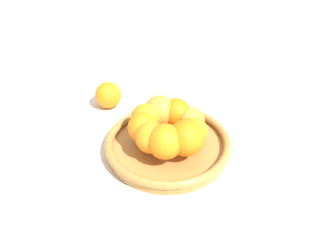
# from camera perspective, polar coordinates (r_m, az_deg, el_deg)

# --- Properties ---
(ground_plane) EXTENTS (4.00, 4.00, 0.00)m
(ground_plane) POSITION_cam_1_polar(r_m,az_deg,el_deg) (0.82, 0.00, -4.11)
(ground_plane) COLOR beige
(fruit_bowl) EXTENTS (0.31, 0.31, 0.04)m
(fruit_bowl) POSITION_cam_1_polar(r_m,az_deg,el_deg) (0.81, 0.00, -3.13)
(fruit_bowl) COLOR #A57238
(fruit_bowl) RESTS_ON ground_plane
(orange_pile) EXTENTS (0.20, 0.19, 0.08)m
(orange_pile) POSITION_cam_1_polar(r_m,az_deg,el_deg) (0.77, -0.16, -0.06)
(orange_pile) COLOR orange
(orange_pile) RESTS_ON fruit_bowl
(stray_orange) EXTENTS (0.08, 0.08, 0.08)m
(stray_orange) POSITION_cam_1_polar(r_m,az_deg,el_deg) (0.97, -10.35, 5.31)
(stray_orange) COLOR orange
(stray_orange) RESTS_ON ground_plane
(napkin_folded) EXTENTS (0.18, 0.18, 0.01)m
(napkin_folded) POSITION_cam_1_polar(r_m,az_deg,el_deg) (0.78, -21.47, -9.60)
(napkin_folded) COLOR silver
(napkin_folded) RESTS_ON ground_plane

